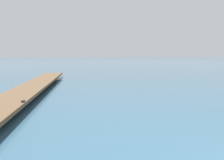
# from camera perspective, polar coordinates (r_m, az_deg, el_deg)

# --- Properties ---
(floating_dock) EXTENTS (3.52, 22.63, 0.53)m
(floating_dock) POSITION_cam_1_polar(r_m,az_deg,el_deg) (14.79, -19.92, -2.05)
(floating_dock) COLOR brown
(floating_dock) RESTS_ON ground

